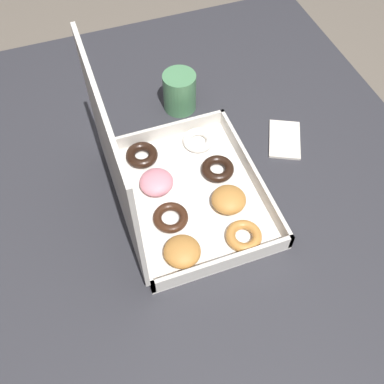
{
  "coord_description": "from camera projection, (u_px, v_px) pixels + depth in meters",
  "views": [
    {
      "loc": [
        -0.49,
        0.21,
        1.54
      ],
      "look_at": [
        0.01,
        0.03,
        0.78
      ],
      "focal_mm": 42.0,
      "sensor_mm": 36.0,
      "label": 1
    }
  ],
  "objects": [
    {
      "name": "paper_napkin",
      "position": [
        285.0,
        139.0,
        1.03
      ],
      "size": [
        0.13,
        0.11,
        0.01
      ],
      "color": "silver",
      "rests_on": "dining_table"
    },
    {
      "name": "dining_table",
      "position": [
        205.0,
        217.0,
        1.01
      ],
      "size": [
        1.26,
        1.02,
        0.76
      ],
      "color": "#2D2D33",
      "rests_on": "ground_plane"
    },
    {
      "name": "coffee_mug",
      "position": [
        180.0,
        91.0,
        1.05
      ],
      "size": [
        0.08,
        0.08,
        0.1
      ],
      "color": "#4C8456",
      "rests_on": "dining_table"
    },
    {
      "name": "donut_box",
      "position": [
        171.0,
        185.0,
        0.87
      ],
      "size": [
        0.36,
        0.29,
        0.33
      ],
      "color": "silver",
      "rests_on": "dining_table"
    },
    {
      "name": "ground_plane",
      "position": [
        200.0,
        319.0,
        1.57
      ],
      "size": [
        8.0,
        8.0,
        0.0
      ],
      "primitive_type": "plane",
      "color": "#6B6054"
    }
  ]
}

